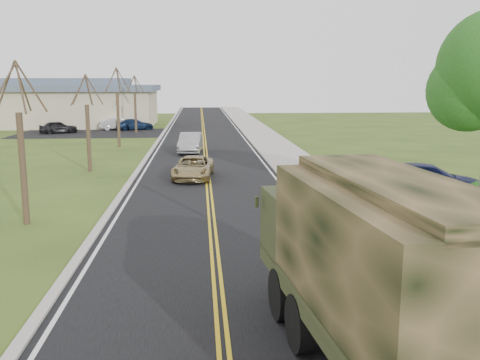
{
  "coord_description": "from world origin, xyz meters",
  "views": [
    {
      "loc": [
        -0.42,
        -10.15,
        5.33
      ],
      "look_at": [
        1.01,
        8.8,
        1.8
      ],
      "focal_mm": 40.0,
      "sensor_mm": 36.0,
      "label": 1
    }
  ],
  "objects": [
    {
      "name": "bare_tree_d",
      "position": [
        -7.0,
        46.0,
        2.55
      ],
      "size": [
        1.88,
        2.2,
        5.91
      ],
      "color": "#38281C",
      "rests_on": "ground"
    },
    {
      "name": "lot_car_silver",
      "position": [
        -9.27,
        49.78,
        0.69
      ],
      "size": [
        4.35,
        1.97,
        1.39
      ],
      "primitive_type": "imported",
      "rotation": [
        0.0,
        0.0,
        1.69
      ],
      "color": "silver",
      "rests_on": "ground"
    },
    {
      "name": "curb_left",
      "position": [
        -4.15,
        40.0,
        0.05
      ],
      "size": [
        0.3,
        120.0,
        0.1
      ],
      "primitive_type": "cube",
      "color": "#9E998E",
      "rests_on": "ground"
    },
    {
      "name": "road",
      "position": [
        0.0,
        40.0,
        0.01
      ],
      "size": [
        8.0,
        120.0,
        0.01
      ],
      "primitive_type": "cube",
      "color": "black",
      "rests_on": "ground"
    },
    {
      "name": "bare_tree_a",
      "position": [
        -7.0,
        10.0,
        2.63
      ],
      "size": [
        1.93,
        2.26,
        6.08
      ],
      "color": "#38281C",
      "rests_on": "ground"
    },
    {
      "name": "pickup_navy",
      "position": [
        10.26,
        13.85,
        0.75
      ],
      "size": [
        5.49,
        3.22,
        1.49
      ],
      "primitive_type": "imported",
      "rotation": [
        0.0,
        0.0,
        1.34
      ],
      "color": "#0F1439",
      "rests_on": "ground"
    },
    {
      "name": "sedan_silver",
      "position": [
        -1.12,
        30.01,
        0.74
      ],
      "size": [
        1.9,
        4.62,
        1.49
      ],
      "primitive_type": "imported",
      "rotation": [
        0.0,
        0.0,
        -0.07
      ],
      "color": "#A2A2A6",
      "rests_on": "ground"
    },
    {
      "name": "bare_tree_c",
      "position": [
        -7.0,
        34.0,
        2.78
      ],
      "size": [
        2.04,
        2.39,
        6.42
      ],
      "color": "#38281C",
      "rests_on": "ground"
    },
    {
      "name": "lot_car_navy",
      "position": [
        -7.57,
        49.63,
        0.6
      ],
      "size": [
        4.49,
        3.13,
        1.21
      ],
      "primitive_type": "imported",
      "rotation": [
        0.0,
        0.0,
        1.96
      ],
      "color": "#101F3C",
      "rests_on": "ground"
    },
    {
      "name": "ground",
      "position": [
        0.0,
        0.0,
        0.0
      ],
      "size": [
        160.0,
        160.0,
        0.0
      ],
      "primitive_type": "plane",
      "color": "#314717",
      "rests_on": "ground"
    },
    {
      "name": "utility_box_near",
      "position": [
        5.43,
        0.83,
        0.5
      ],
      "size": [
        0.6,
        0.5,
        0.8
      ],
      "primitive_type": "cube",
      "rotation": [
        0.0,
        0.0,
        -0.01
      ],
      "color": "#18441D",
      "rests_on": "sidewalk_right"
    },
    {
      "name": "commercial_building",
      "position": [
        -15.98,
        55.97,
        2.69
      ],
      "size": [
        25.5,
        21.5,
        5.65
      ],
      "color": "tan",
      "rests_on": "ground"
    },
    {
      "name": "sidewalk_right",
      "position": [
        5.9,
        40.0,
        0.05
      ],
      "size": [
        3.2,
        120.0,
        0.1
      ],
      "primitive_type": "cube",
      "color": "#9E998E",
      "rests_on": "ground"
    },
    {
      "name": "curb_right",
      "position": [
        4.15,
        40.0,
        0.06
      ],
      "size": [
        0.3,
        120.0,
        0.12
      ],
      "primitive_type": "cube",
      "color": "#9E998E",
      "rests_on": "ground"
    },
    {
      "name": "suv_champagne",
      "position": [
        -0.8,
        19.08,
        0.61
      ],
      "size": [
        2.45,
        4.59,
        1.23
      ],
      "primitive_type": "imported",
      "rotation": [
        0.0,
        0.0,
        -0.1
      ],
      "color": "#9D8959",
      "rests_on": "ground"
    },
    {
      "name": "lot_car_dark",
      "position": [
        -14.93,
        46.12,
        0.64
      ],
      "size": [
        4.07,
        2.89,
        1.29
      ],
      "primitive_type": "imported",
      "rotation": [
        0.0,
        0.0,
        1.98
      ],
      "color": "black",
      "rests_on": "ground"
    },
    {
      "name": "military_truck",
      "position": [
        2.74,
        -1.12,
        2.16
      ],
      "size": [
        3.37,
        7.78,
        3.77
      ],
      "rotation": [
        0.0,
        0.0,
        0.1
      ],
      "color": "black",
      "rests_on": "ground"
    },
    {
      "name": "bare_tree_b",
      "position": [
        -7.0,
        22.0,
        2.48
      ],
      "size": [
        1.83,
        2.14,
        5.73
      ],
      "color": "#38281C",
      "rests_on": "ground"
    }
  ]
}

